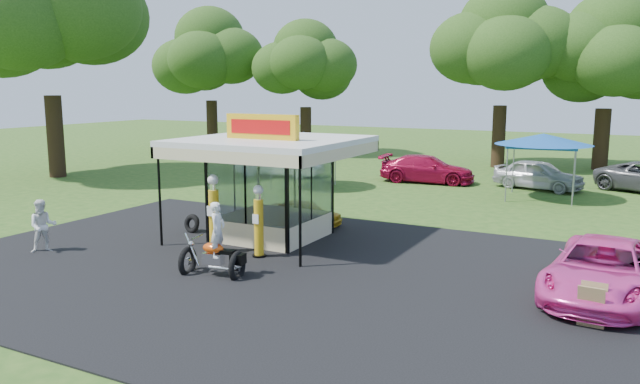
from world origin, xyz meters
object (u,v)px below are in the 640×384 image
(gas_station_kiosk, at_px, (271,186))
(bg_car_a, at_px, (279,162))
(tent_east, at_px, (543,140))
(kiosk_car, at_px, (304,213))
(tent_west, at_px, (304,137))
(bg_car_c, at_px, (538,175))
(pink_sedan, at_px, (603,270))
(spectator_west, at_px, (43,226))
(motorcycle, at_px, (216,247))
(bg_car_b, at_px, (427,169))
(a_frame_sign, at_px, (592,306))
(gas_pump_left, at_px, (214,216))
(gas_pump_right, at_px, (259,223))

(gas_station_kiosk, relative_size, bg_car_a, 1.11)
(gas_station_kiosk, bearing_deg, tent_east, 60.65)
(kiosk_car, relative_size, tent_west, 0.71)
(bg_car_a, relative_size, bg_car_c, 1.13)
(pink_sedan, relative_size, spectator_west, 3.04)
(motorcycle, xyz_separation_m, tent_west, (-5.25, 14.15, 1.70))
(motorcycle, bearing_deg, bg_car_a, 107.34)
(pink_sedan, relative_size, bg_car_b, 1.02)
(gas_station_kiosk, distance_m, tent_west, 10.77)
(kiosk_car, relative_size, bg_car_b, 0.57)
(tent_west, bearing_deg, bg_car_c, 25.06)
(bg_car_c, relative_size, tent_west, 1.08)
(a_frame_sign, bearing_deg, tent_west, 141.02)
(kiosk_car, xyz_separation_m, tent_east, (6.78, 9.85, 2.20))
(motorcycle, height_order, pink_sedan, motorcycle)
(gas_station_kiosk, distance_m, a_frame_sign, 10.85)
(tent_east, bearing_deg, motorcycle, -109.60)
(gas_pump_left, distance_m, spectator_west, 5.28)
(kiosk_car, xyz_separation_m, spectator_west, (-5.25, -6.99, 0.35))
(gas_station_kiosk, distance_m, tent_east, 13.86)
(gas_pump_right, xyz_separation_m, bg_car_b, (-0.27, 16.54, -0.34))
(motorcycle, relative_size, pink_sedan, 0.42)
(pink_sedan, distance_m, tent_east, 13.97)
(pink_sedan, height_order, spectator_west, spectator_west)
(kiosk_car, xyz_separation_m, tent_west, (-4.30, 7.65, 2.05))
(gas_pump_left, xyz_separation_m, bg_car_c, (6.82, 17.15, -0.43))
(tent_east, bearing_deg, bg_car_c, 100.98)
(gas_station_kiosk, height_order, gas_pump_left, gas_station_kiosk)
(tent_west, distance_m, tent_east, 11.29)
(pink_sedan, distance_m, bg_car_a, 22.48)
(tent_west, bearing_deg, gas_station_kiosk, -66.44)
(a_frame_sign, bearing_deg, gas_pump_left, 177.61)
(a_frame_sign, height_order, spectator_west, spectator_west)
(gas_pump_left, distance_m, bg_car_c, 18.46)
(gas_station_kiosk, distance_m, pink_sedan, 10.37)
(gas_pump_left, distance_m, kiosk_car, 4.66)
(gas_pump_left, relative_size, a_frame_sign, 2.53)
(spectator_west, xyz_separation_m, tent_east, (12.03, 16.84, 1.86))
(bg_car_c, bearing_deg, tent_west, 130.16)
(gas_station_kiosk, bearing_deg, bg_car_b, 87.34)
(motorcycle, distance_m, bg_car_c, 19.80)
(a_frame_sign, distance_m, tent_east, 16.10)
(gas_pump_left, distance_m, pink_sedan, 10.86)
(gas_pump_right, xyz_separation_m, pink_sedan, (9.29, 0.86, -0.36))
(motorcycle, bearing_deg, kiosk_car, 89.16)
(motorcycle, distance_m, a_frame_sign, 9.26)
(gas_station_kiosk, distance_m, bg_car_c, 16.08)
(a_frame_sign, relative_size, tent_east, 0.23)
(spectator_west, distance_m, bg_car_a, 17.46)
(motorcycle, bearing_deg, pink_sedan, 8.52)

